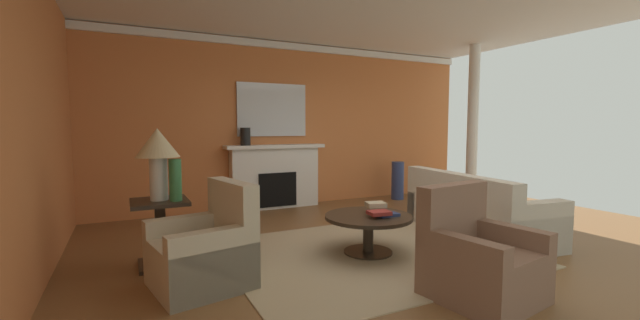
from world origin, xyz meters
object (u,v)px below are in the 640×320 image
Objects in this scene: armchair_facing_fireplace at (479,262)px; coffee_table at (368,225)px; vase_on_side_table at (175,180)px; fireplace at (275,178)px; side_table at (160,228)px; armchair_near_window at (205,253)px; vase_tall_corner at (398,181)px; vase_mantel_left at (245,137)px; mantel_mirror at (272,110)px; sofa at (474,213)px; table_lamp at (158,150)px.

coffee_table is (-0.20, 1.40, 0.03)m from armchair_facing_fireplace.
coffee_table is at bearing -14.57° from vase_on_side_table.
side_table is (-2.10, -2.26, -0.14)m from fireplace.
armchair_facing_fireplace is 3.13m from side_table.
vase_tall_corner is at bearing 32.24° from armchair_near_window.
armchair_near_window is 0.89m from vase_on_side_table.
vase_mantel_left is at bearing 175.32° from vase_tall_corner.
mantel_mirror is 1.36× the size of armchair_near_window.
mantel_mirror is 2.89m from vase_tall_corner.
side_table is at bearing -156.93° from vase_tall_corner.
sofa is at bearing -57.94° from fireplace.
vase_on_side_table is (-0.17, 0.62, 0.61)m from armchair_near_window.
mantel_mirror is 1.29× the size of coffee_table.
side_table is 2.31× the size of vase_mantel_left.
fireplace is 3.16m from table_lamp.
fireplace is at bearing 47.11° from side_table.
mantel_mirror reaches higher than fireplace.
fireplace reaches higher than armchair_near_window.
fireplace reaches higher than sofa.
armchair_facing_fireplace reaches higher than sofa.
fireplace is at bearing 93.58° from armchair_facing_fireplace.
armchair_facing_fireplace is 4.45m from vase_mantel_left.
mantel_mirror is 0.74m from vase_mantel_left.
vase_tall_corner is 3.20m from vase_mantel_left.
table_lamp reaches higher than armchair_near_window.
vase_mantel_left is (1.55, 2.21, 0.90)m from side_table.
fireplace reaches higher than coffee_table.
vase_tall_corner is (2.24, 4.01, 0.07)m from armchair_facing_fireplace.
fireplace is 2.92m from coffee_table.
armchair_near_window reaches higher than side_table.
armchair_facing_fireplace is at bearing -40.84° from side_table.
mantel_mirror reaches higher than coffee_table.
side_table is at bearing 139.16° from armchair_facing_fireplace.
vase_tall_corner is (4.61, 1.96, -0.02)m from side_table.
side_table is 2.85m from vase_mantel_left.
sofa is at bearing -58.99° from mantel_mirror.
table_lamp is at bearing 171.03° from sofa.
armchair_facing_fireplace is 1.27× the size of table_lamp.
sofa is 2.32× the size of armchair_near_window.
armchair_near_window reaches higher than vase_tall_corner.
mantel_mirror is at bearing 17.18° from vase_mantel_left.
fireplace is 2.37× the size of vase_tall_corner.
fireplace reaches higher than armchair_facing_fireplace.
fireplace is 1.89× the size of armchair_facing_fireplace.
armchair_facing_fireplace is 1.36× the size of side_table.
vase_on_side_table is at bearing -127.94° from mantel_mirror.
table_lamp is 0.36m from vase_on_side_table.
mantel_mirror reaches higher than armchair_facing_fireplace.
table_lamp is at bearing 163.45° from coffee_table.
coffee_table is 2.44m from table_lamp.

